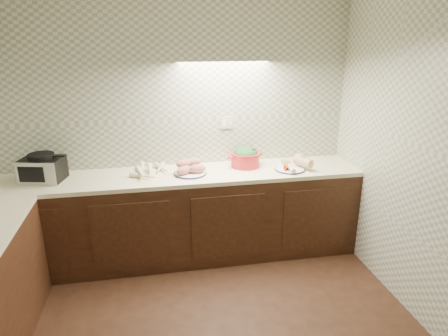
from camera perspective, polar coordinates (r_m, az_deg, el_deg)
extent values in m
cube|color=gray|center=(4.03, -7.31, 5.81)|extent=(3.60, 0.05, 2.60)
cube|color=#BAB596|center=(4.10, 0.39, 6.49)|extent=(0.13, 0.01, 0.12)
cube|color=black|center=(4.06, -6.54, -7.12)|extent=(3.60, 0.60, 0.86)
cube|color=#F4F6BF|center=(3.88, -6.79, -1.15)|extent=(3.60, 0.60, 0.04)
cube|color=black|center=(4.02, -24.45, -0.16)|extent=(0.41, 0.34, 0.21)
cube|color=#9B9BA0|center=(3.90, -25.33, -0.83)|extent=(0.35, 0.09, 0.21)
cube|color=black|center=(3.90, -25.33, -0.83)|extent=(0.23, 0.06, 0.14)
cylinder|color=black|center=(3.98, -24.70, 1.57)|extent=(0.28, 0.28, 0.04)
cone|color=beige|center=(3.93, -8.51, -0.30)|extent=(0.21, 0.17, 0.04)
cone|color=beige|center=(3.89, -12.02, -0.64)|extent=(0.08, 0.27, 0.06)
cone|color=beige|center=(3.99, -10.54, -0.05)|extent=(0.15, 0.27, 0.06)
cone|color=beige|center=(3.82, -11.47, -1.08)|extent=(0.12, 0.21, 0.05)
cone|color=beige|center=(3.85, -9.83, -0.81)|extent=(0.08, 0.26, 0.04)
cone|color=beige|center=(3.94, -11.42, 0.03)|extent=(0.07, 0.21, 0.05)
cone|color=beige|center=(3.90, -10.21, -0.27)|extent=(0.15, 0.25, 0.05)
cone|color=beige|center=(3.85, -9.81, -0.48)|extent=(0.18, 0.20, 0.05)
cylinder|color=#1B1C47|center=(3.87, -4.84, -0.77)|extent=(0.32, 0.32, 0.01)
cylinder|color=white|center=(3.86, -4.84, -0.74)|extent=(0.30, 0.30, 0.02)
ellipsoid|color=#A76E58|center=(3.81, -5.72, -0.29)|extent=(0.19, 0.13, 0.08)
ellipsoid|color=#A76E58|center=(3.84, -3.89, -0.10)|extent=(0.19, 0.13, 0.08)
ellipsoid|color=#A76E58|center=(3.90, -5.14, 0.19)|extent=(0.19, 0.13, 0.08)
ellipsoid|color=#A76E58|center=(3.85, -5.68, 0.65)|extent=(0.19, 0.13, 0.08)
ellipsoid|color=#A76E58|center=(3.89, -4.47, 0.87)|extent=(0.19, 0.13, 0.08)
cylinder|color=black|center=(3.99, -5.35, 0.15)|extent=(0.14, 0.14, 0.05)
sphere|color=maroon|center=(3.97, -5.56, 0.71)|extent=(0.07, 0.07, 0.07)
sphere|color=beige|center=(3.99, -4.98, 0.65)|extent=(0.04, 0.04, 0.04)
cylinder|color=red|center=(4.06, 3.06, 1.25)|extent=(0.36, 0.36, 0.15)
cube|color=red|center=(3.97, 1.04, 1.50)|extent=(0.05, 0.07, 0.02)
cube|color=red|center=(4.13, 5.02, 2.09)|extent=(0.05, 0.07, 0.02)
ellipsoid|color=#265F29|center=(4.04, 3.07, 2.04)|extent=(0.26, 0.26, 0.14)
cylinder|color=#1B1C47|center=(4.02, 9.38, -0.17)|extent=(0.30, 0.30, 0.01)
cylinder|color=white|center=(4.02, 9.38, -0.14)|extent=(0.28, 0.28, 0.02)
cone|color=#BE5D16|center=(4.02, 9.46, 0.23)|extent=(0.09, 0.17, 0.03)
cone|color=#BE5D16|center=(4.03, 9.27, 0.29)|extent=(0.09, 0.17, 0.03)
cone|color=#BE5D16|center=(4.01, 8.64, 0.21)|extent=(0.07, 0.18, 0.03)
cone|color=#BE5D16|center=(4.01, 9.33, 0.46)|extent=(0.08, 0.18, 0.03)
cone|color=#BE5D16|center=(4.01, 8.83, 0.49)|extent=(0.07, 0.18, 0.03)
cone|color=#BE5D16|center=(3.99, 9.08, 0.40)|extent=(0.06, 0.18, 0.03)
cylinder|color=silver|center=(3.95, 9.56, -0.01)|extent=(0.06, 0.20, 0.05)
cylinder|color=#447731|center=(4.08, 8.70, 0.66)|extent=(0.06, 0.12, 0.05)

